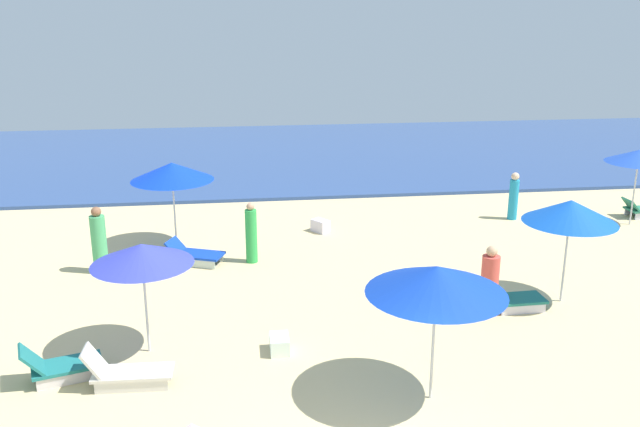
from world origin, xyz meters
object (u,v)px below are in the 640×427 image
at_px(umbrella_2, 639,156).
at_px(beachgoer_4, 99,242).
at_px(cooler_box_2, 320,226).
at_px(umbrella_4, 142,254).
at_px(beachgoer_1, 490,282).
at_px(umbrella_0, 570,211).
at_px(cooler_box_0, 279,344).
at_px(lounge_chair_4_0, 126,372).
at_px(lounge_chair_0_0, 515,299).
at_px(umbrella_1, 436,280).
at_px(beachgoer_5, 514,197).
at_px(umbrella_3, 172,172).
at_px(lounge_chair_4_1, 60,366).
at_px(beachgoer_0, 251,234).
at_px(lounge_chair_3_0, 194,254).

xyz_separation_m(umbrella_2, beachgoer_4, (-15.47, -2.00, -1.34)).
bearing_deg(cooler_box_2, beachgoer_4, 76.12).
distance_m(umbrella_4, beachgoer_1, 7.36).
height_order(beachgoer_4, cooler_box_2, beachgoer_4).
bearing_deg(umbrella_0, cooler_box_0, -166.37).
height_order(umbrella_0, lounge_chair_4_0, umbrella_0).
relative_size(lounge_chair_0_0, cooler_box_2, 2.41).
relative_size(umbrella_2, beachgoer_4, 1.36).
height_order(lounge_chair_4_0, beachgoer_4, beachgoer_4).
bearing_deg(umbrella_1, lounge_chair_4_0, 168.51).
distance_m(umbrella_4, beachgoer_5, 12.82).
relative_size(umbrella_3, cooler_box_0, 4.45).
bearing_deg(umbrella_0, lounge_chair_4_1, -168.78).
xyz_separation_m(umbrella_0, beachgoer_1, (-1.87, -0.36, -1.43)).
bearing_deg(cooler_box_0, umbrella_3, 20.94).
bearing_deg(beachgoer_4, beachgoer_5, -42.79).
relative_size(cooler_box_0, cooler_box_2, 1.04).
height_order(lounge_chair_4_0, beachgoer_1, beachgoer_1).
bearing_deg(cooler_box_2, umbrella_0, -176.22).
xyz_separation_m(beachgoer_4, cooler_box_2, (5.90, 2.49, -0.61)).
bearing_deg(beachgoer_1, cooler_box_0, 85.06).
distance_m(beachgoer_0, cooler_box_0, 5.03).
height_order(umbrella_0, umbrella_3, umbrella_3).
distance_m(lounge_chair_0_0, beachgoer_4, 10.11).
xyz_separation_m(umbrella_4, beachgoer_1, (7.19, 0.87, -1.31)).
bearing_deg(beachgoer_5, beachgoer_4, 1.14).
height_order(lounge_chair_4_1, beachgoer_5, beachgoer_5).
height_order(umbrella_3, beachgoer_5, umbrella_3).
relative_size(lounge_chair_3_0, beachgoer_0, 0.98).
height_order(umbrella_4, beachgoer_1, umbrella_4).
relative_size(beachgoer_4, cooler_box_0, 3.17).
relative_size(umbrella_1, beachgoer_1, 1.57).
height_order(umbrella_2, beachgoer_0, umbrella_2).
distance_m(lounge_chair_0_0, beachgoer_0, 6.79).
bearing_deg(lounge_chair_4_1, lounge_chair_3_0, -37.78).
relative_size(lounge_chair_3_0, cooler_box_0, 2.94).
xyz_separation_m(umbrella_0, umbrella_4, (-9.06, -1.23, -0.13)).
height_order(lounge_chair_3_0, beachgoer_0, beachgoer_0).
bearing_deg(beachgoer_1, beachgoer_5, -46.09).
bearing_deg(lounge_chair_3_0, umbrella_4, -166.10).
bearing_deg(umbrella_0, lounge_chair_4_0, -165.17).
height_order(umbrella_3, lounge_chair_4_1, umbrella_3).
height_order(beachgoer_1, beachgoer_4, beachgoer_4).
height_order(lounge_chair_3_0, lounge_chair_4_0, lounge_chair_4_0).
distance_m(umbrella_0, umbrella_3, 10.18).
bearing_deg(beachgoer_4, cooler_box_0, -105.27).
relative_size(umbrella_1, beachgoer_5, 1.61).
bearing_deg(cooler_box_2, umbrella_3, 64.73).
distance_m(beachgoer_0, cooler_box_2, 3.13).
xyz_separation_m(umbrella_3, beachgoer_5, (10.32, 1.34, -1.44)).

